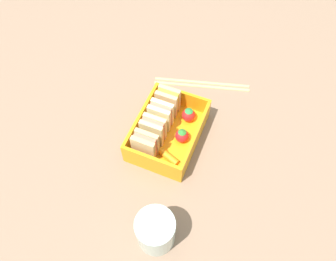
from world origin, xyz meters
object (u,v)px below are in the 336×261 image
object	(u,v)px
sandwich_center_left	(153,130)
chopstick_pair	(202,84)
sandwich_left	(145,145)
drinking_glass	(156,231)
sandwich_center	(161,115)
sandwich_center_right	(168,101)
carrot_stick_far_left	(168,157)
strawberry_far_left	(181,136)
strawberry_left	(189,115)

from	to	relation	value
sandwich_center_left	chopstick_pair	world-z (taller)	sandwich_center_left
sandwich_left	drinking_glass	size ratio (longest dim) A/B	0.77
sandwich_center	sandwich_center_right	size ratio (longest dim) A/B	1.00
sandwich_center	carrot_stick_far_left	distance (cm)	8.44
sandwich_left	sandwich_center_left	world-z (taller)	same
strawberry_far_left	drinking_glass	size ratio (longest dim) A/B	0.41
sandwich_center	strawberry_far_left	world-z (taller)	sandwich_center
sandwich_center	carrot_stick_far_left	size ratio (longest dim) A/B	1.38
sandwich_center_left	drinking_glass	xyz separation A→B (cm)	(-17.44, -8.05, -0.30)
sandwich_center_right	strawberry_far_left	distance (cm)	8.00
chopstick_pair	drinking_glass	xyz separation A→B (cm)	(-35.03, -3.91, 3.66)
carrot_stick_far_left	strawberry_left	world-z (taller)	strawberry_left
carrot_stick_far_left	chopstick_pair	world-z (taller)	carrot_stick_far_left
sandwich_left	carrot_stick_far_left	xyz separation A→B (cm)	(0.60, -4.40, -2.41)
sandwich_left	drinking_glass	world-z (taller)	drinking_glass
carrot_stick_far_left	sandwich_center	bearing A→B (deg)	32.93
strawberry_far_left	drinking_glass	bearing A→B (deg)	-171.72
sandwich_left	strawberry_far_left	xyz separation A→B (cm)	(5.29, -5.29, -1.62)
sandwich_center	drinking_glass	world-z (taller)	drinking_glass
sandwich_center	chopstick_pair	world-z (taller)	sandwich_center
strawberry_far_left	strawberry_left	size ratio (longest dim) A/B	0.98
sandwich_center_right	strawberry_far_left	size ratio (longest dim) A/B	1.87
sandwich_left	strawberry_left	distance (cm)	11.76
carrot_stick_far_left	strawberry_left	size ratio (longest dim) A/B	1.33
sandwich_left	sandwich_center	xyz separation A→B (cm)	(7.38, 0.00, 0.00)
sandwich_left	sandwich_center	distance (cm)	7.38
sandwich_center_right	carrot_stick_far_left	bearing A→B (deg)	-157.24
sandwich_left	strawberry_far_left	distance (cm)	7.65
carrot_stick_far_left	strawberry_far_left	bearing A→B (deg)	-10.73
sandwich_left	sandwich_center_right	size ratio (longest dim) A/B	1.00
chopstick_pair	carrot_stick_far_left	bearing A→B (deg)	-179.29
carrot_stick_far_left	strawberry_left	xyz separation A→B (cm)	(10.04, -0.38, 0.82)
sandwich_center	sandwich_center_right	xyz separation A→B (cm)	(3.69, 0.00, 0.00)
strawberry_far_left	chopstick_pair	xyz separation A→B (cm)	(16.00, 1.14, -2.33)
sandwich_center	sandwich_center_right	bearing A→B (deg)	0.00
carrot_stick_far_left	strawberry_far_left	world-z (taller)	strawberry_far_left
sandwich_center	strawberry_far_left	size ratio (longest dim) A/B	1.87
carrot_stick_far_left	drinking_glass	xyz separation A→B (cm)	(-14.34, -3.66, 2.12)
sandwich_center	sandwich_left	bearing A→B (deg)	180.00
sandwich_center_right	chopstick_pair	world-z (taller)	sandwich_center_right
sandwich_left	strawberry_left	xyz separation A→B (cm)	(10.63, -4.77, -1.59)
sandwich_left	strawberry_far_left	world-z (taller)	sandwich_left
sandwich_center_left	sandwich_left	bearing A→B (deg)	180.00
strawberry_far_left	sandwich_left	bearing A→B (deg)	135.02
strawberry_far_left	carrot_stick_far_left	bearing A→B (deg)	169.27
carrot_stick_far_left	chopstick_pair	distance (cm)	20.75
sandwich_center_left	strawberry_left	size ratio (longest dim) A/B	1.84
sandwich_center_right	sandwich_center_left	bearing A→B (deg)	180.00
strawberry_left	chopstick_pair	world-z (taller)	strawberry_left
sandwich_center	carrot_stick_far_left	xyz separation A→B (cm)	(-6.79, -4.40, -2.41)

